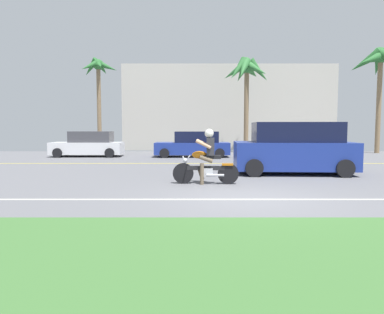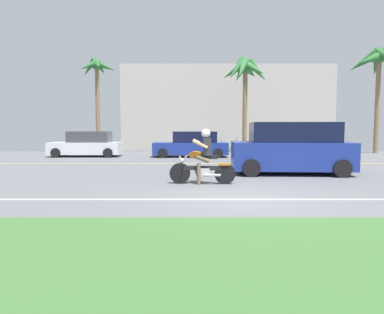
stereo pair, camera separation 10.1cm
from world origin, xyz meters
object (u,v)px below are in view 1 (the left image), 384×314
object	(u,v)px
palm_tree_0	(378,65)
palm_tree_2	(96,74)
parked_car_0	(87,145)
motorcyclist	(204,161)
parked_car_1	(192,145)
suv_nearby	(292,149)
palm_tree_1	(245,74)
parked_car_2	(285,146)

from	to	relation	value
palm_tree_0	palm_tree_2	size ratio (longest dim) A/B	1.11
parked_car_0	palm_tree_2	world-z (taller)	palm_tree_2
motorcyclist	palm_tree_0	world-z (taller)	palm_tree_0
motorcyclist	parked_car_1	world-z (taller)	motorcyclist
suv_nearby	palm_tree_1	distance (m)	12.14
palm_tree_0	parked_car_1	bearing A→B (deg)	-165.44
motorcyclist	palm_tree_0	distance (m)	19.30
parked_car_1	parked_car_2	xyz separation A→B (m)	(5.24, -1.44, -0.01)
motorcyclist	palm_tree_1	distance (m)	14.95
parked_car_0	parked_car_1	bearing A→B (deg)	-2.10
parked_car_1	palm_tree_1	bearing A→B (deg)	42.25
parked_car_1	palm_tree_2	world-z (taller)	palm_tree_2
suv_nearby	parked_car_1	xyz separation A→B (m)	(-3.79, 8.01, -0.23)
suv_nearby	parked_car_2	world-z (taller)	suv_nearby
suv_nearby	parked_car_0	world-z (taller)	suv_nearby
parked_car_1	palm_tree_0	xyz separation A→B (m)	(12.70, 3.30, 5.31)
palm_tree_0	palm_tree_1	world-z (taller)	palm_tree_0
parked_car_1	palm_tree_2	xyz separation A→B (m)	(-6.52, 3.44, 4.68)
motorcyclist	palm_tree_1	bearing A→B (deg)	76.70
motorcyclist	palm_tree_0	bearing A→B (deg)	48.24
motorcyclist	suv_nearby	xyz separation A→B (m)	(3.44, 2.53, 0.22)
parked_car_1	motorcyclist	bearing A→B (deg)	-88.13
motorcyclist	parked_car_0	size ratio (longest dim) A/B	0.48
parked_car_1	palm_tree_2	distance (m)	8.73
parked_car_0	palm_tree_1	bearing A→B (deg)	16.97
motorcyclist	palm_tree_0	size ratio (longest dim) A/B	0.28
motorcyclist	palm_tree_1	world-z (taller)	palm_tree_1
parked_car_2	palm_tree_1	size ratio (longest dim) A/B	0.62
motorcyclist	parked_car_1	size ratio (longest dim) A/B	0.46
parked_car_2	palm_tree_1	distance (m)	6.85
motorcyclist	palm_tree_2	world-z (taller)	palm_tree_2
suv_nearby	palm_tree_1	world-z (taller)	palm_tree_1
palm_tree_1	suv_nearby	bearing A→B (deg)	-89.10
palm_tree_2	palm_tree_1	bearing A→B (deg)	-0.90
suv_nearby	palm_tree_1	bearing A→B (deg)	90.90
palm_tree_0	palm_tree_1	distance (m)	9.11
palm_tree_1	palm_tree_0	bearing A→B (deg)	0.11
motorcyclist	suv_nearby	world-z (taller)	suv_nearby
parked_car_0	palm_tree_0	bearing A→B (deg)	9.13
parked_car_1	palm_tree_0	bearing A→B (deg)	14.56
parked_car_1	suv_nearby	bearing A→B (deg)	-64.69
palm_tree_0	parked_car_0	bearing A→B (deg)	-170.87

